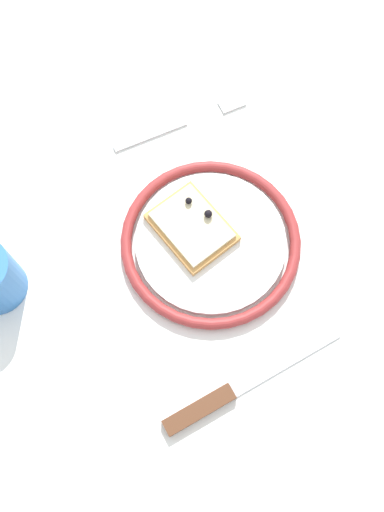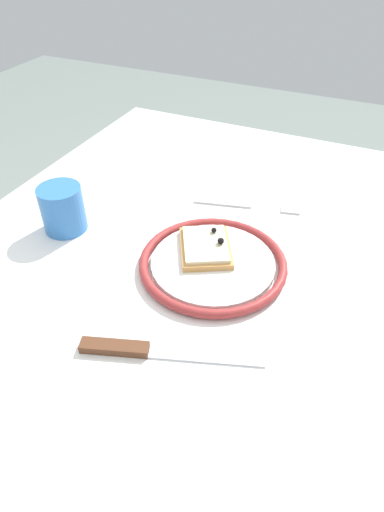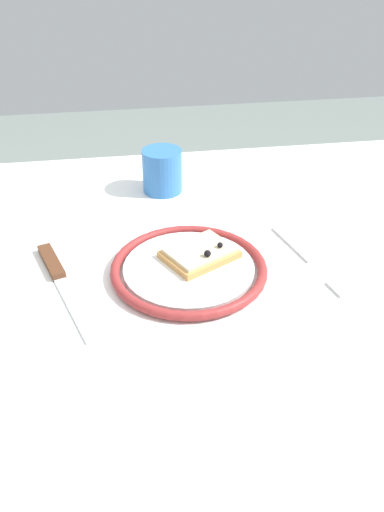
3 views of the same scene
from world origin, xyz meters
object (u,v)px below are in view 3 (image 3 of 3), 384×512
(pizza_slice_near, at_px, (200,253))
(fork, at_px, (308,259))
(dining_table, at_px, (210,312))
(cup, at_px, (162,171))
(plate, at_px, (189,269))
(knife, at_px, (57,273))

(pizza_slice_near, xyz_separation_m, fork, (-0.17, 0.02, -0.02))
(pizza_slice_near, bearing_deg, dining_table, 145.75)
(fork, bearing_deg, cup, -53.92)
(plate, bearing_deg, dining_table, -164.74)
(dining_table, bearing_deg, cup, -80.32)
(plate, bearing_deg, pizza_slice_near, -133.59)
(dining_table, bearing_deg, fork, 178.29)
(cup, bearing_deg, fork, 126.08)
(plate, height_order, fork, plate)
(cup, bearing_deg, knife, 53.93)
(plate, xyz_separation_m, knife, (0.19, -0.02, -0.00))
(dining_table, bearing_deg, pizza_slice_near, -34.25)
(pizza_slice_near, height_order, fork, pizza_slice_near)
(plate, height_order, cup, cup)
(plate, bearing_deg, cup, -88.09)
(dining_table, distance_m, plate, 0.10)
(plate, relative_size, pizza_slice_near, 1.82)
(dining_table, height_order, cup, cup)
(plate, xyz_separation_m, fork, (-0.19, -0.01, -0.01))
(fork, bearing_deg, pizza_slice_near, -5.30)
(plate, relative_size, cup, 2.87)
(plate, bearing_deg, knife, -6.72)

